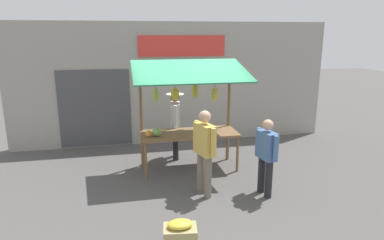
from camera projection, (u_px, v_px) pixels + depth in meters
ground_plane at (189, 168)px, 8.07m from camera, size 40.00×40.00×0.00m
street_backdrop at (173, 84)px, 9.72m from camera, size 9.00×0.30×3.40m
market_stall at (188, 104)px, 7.71m from camera, size 2.50×1.46×2.50m
vendor_with_sunhat at (175, 120)px, 8.49m from camera, size 0.44×0.71×1.69m
shopper_in_grey_tee at (204, 147)px, 6.53m from camera, size 0.35×0.69×1.70m
shopper_with_ponytail at (266, 153)px, 6.55m from camera, size 0.29×0.66×1.53m
produce_crate_near at (180, 235)px, 5.07m from camera, size 0.53×0.41×0.43m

